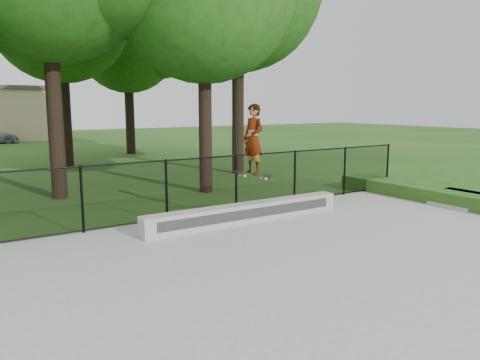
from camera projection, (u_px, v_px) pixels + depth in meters
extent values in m
plane|color=#1E4B15|center=(344.00, 311.00, 6.52)|extent=(100.00, 100.00, 0.00)
cube|color=gray|center=(344.00, 309.00, 6.52)|extent=(14.00, 12.00, 0.06)
cube|color=#ADACA8|center=(247.00, 213.00, 11.18)|extent=(5.31, 0.40, 0.46)
cube|color=black|center=(253.00, 174.00, 11.09)|extent=(0.82, 0.23, 0.23)
imported|color=silver|center=(253.00, 139.00, 10.96)|extent=(0.47, 0.65, 1.64)
cylinder|color=black|center=(82.00, 199.00, 10.19)|extent=(0.06, 0.06, 1.50)
cylinder|color=black|center=(166.00, 190.00, 11.27)|extent=(0.06, 0.06, 1.50)
cylinder|color=black|center=(236.00, 183.00, 12.35)|extent=(0.06, 0.06, 1.50)
cylinder|color=black|center=(295.00, 176.00, 13.43)|extent=(0.06, 0.06, 1.50)
cylinder|color=black|center=(345.00, 171.00, 14.50)|extent=(0.06, 0.06, 1.50)
cylinder|color=black|center=(387.00, 166.00, 15.58)|extent=(0.06, 0.06, 1.50)
cylinder|color=black|center=(166.00, 161.00, 11.15)|extent=(16.00, 0.04, 0.04)
cylinder|color=black|center=(167.00, 218.00, 11.38)|extent=(16.00, 0.04, 0.04)
cube|color=black|center=(166.00, 190.00, 11.27)|extent=(16.00, 0.01, 1.50)
cube|color=gray|center=(450.00, 207.00, 12.83)|extent=(0.37, 1.20, 0.15)
cube|color=gray|center=(458.00, 203.00, 13.01)|extent=(0.37, 1.20, 0.30)
cube|color=gray|center=(465.00, 199.00, 13.19)|extent=(0.37, 1.20, 0.45)
cylinder|color=black|center=(55.00, 108.00, 13.95)|extent=(0.44, 0.44, 5.51)
cylinder|color=black|center=(205.00, 119.00, 15.09)|extent=(0.44, 0.44, 4.78)
cylinder|color=black|center=(238.00, 105.00, 19.23)|extent=(0.44, 0.44, 5.64)
cylinder|color=black|center=(65.00, 110.00, 21.26)|extent=(0.44, 0.44, 5.17)
sphere|color=#214512|center=(59.00, 12.00, 20.57)|extent=(6.21, 6.21, 6.21)
cylinder|color=black|center=(130.00, 113.00, 27.02)|extent=(0.44, 0.44, 4.77)
sphere|color=#214512|center=(127.00, 42.00, 26.39)|extent=(5.73, 5.73, 5.73)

